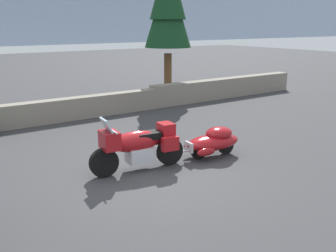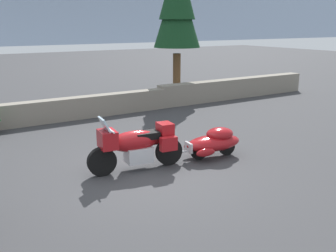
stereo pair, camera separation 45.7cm
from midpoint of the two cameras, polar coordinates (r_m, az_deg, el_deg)
ground_plane at (r=8.81m, az=-4.52°, el=-7.14°), size 80.00×80.00×0.00m
stone_guard_wall at (r=14.07m, az=-15.87°, el=2.53°), size 24.00×0.58×0.88m
touring_motorcycle at (r=8.85m, az=-5.98°, el=-2.80°), size 2.31×0.91×1.33m
car_shaped_trailer at (r=9.84m, az=5.39°, el=-2.23°), size 2.23×0.89×0.76m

